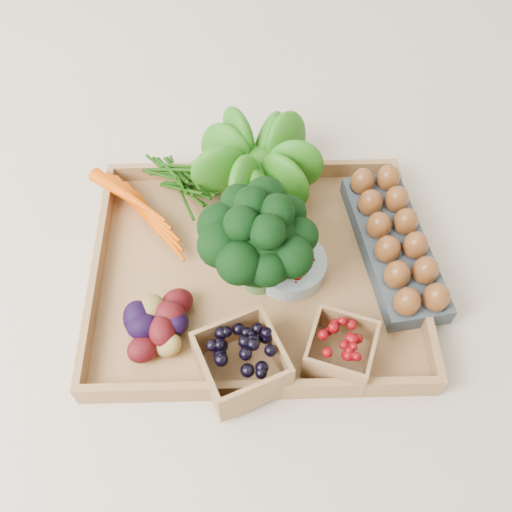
{
  "coord_description": "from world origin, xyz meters",
  "views": [
    {
      "loc": [
        -0.01,
        -0.53,
        0.84
      ],
      "look_at": [
        0.0,
        0.0,
        0.06
      ],
      "focal_mm": 40.0,
      "sensor_mm": 36.0,
      "label": 1
    }
  ],
  "objects_px": {
    "broccoli": "(259,257)",
    "cherry_bowl": "(290,265)",
    "tray": "(256,273)",
    "egg_carton": "(393,246)"
  },
  "relations": [
    {
      "from": "tray",
      "to": "broccoli",
      "type": "height_order",
      "value": "broccoli"
    },
    {
      "from": "broccoli",
      "to": "egg_carton",
      "type": "distance_m",
      "value": 0.25
    },
    {
      "from": "cherry_bowl",
      "to": "egg_carton",
      "type": "xyz_separation_m",
      "value": [
        0.18,
        0.04,
        0.0
      ]
    },
    {
      "from": "tray",
      "to": "cherry_bowl",
      "type": "relative_size",
      "value": 4.43
    },
    {
      "from": "tray",
      "to": "cherry_bowl",
      "type": "distance_m",
      "value": 0.06
    },
    {
      "from": "tray",
      "to": "broccoli",
      "type": "bearing_deg",
      "value": -78.81
    },
    {
      "from": "broccoli",
      "to": "cherry_bowl",
      "type": "xyz_separation_m",
      "value": [
        0.05,
        0.02,
        -0.06
      ]
    },
    {
      "from": "cherry_bowl",
      "to": "egg_carton",
      "type": "height_order",
      "value": "egg_carton"
    },
    {
      "from": "tray",
      "to": "egg_carton",
      "type": "height_order",
      "value": "egg_carton"
    },
    {
      "from": "tray",
      "to": "egg_carton",
      "type": "bearing_deg",
      "value": 8.04
    }
  ]
}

